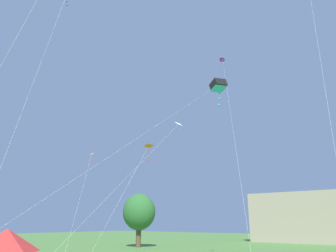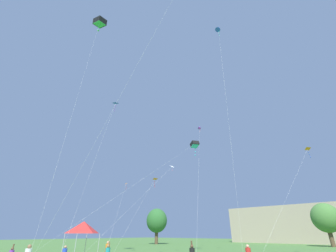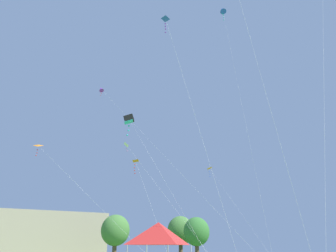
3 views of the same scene
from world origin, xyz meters
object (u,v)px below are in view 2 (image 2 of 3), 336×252
(festival_tent, at_px, (83,227))
(kite_black_box_5, at_px, (195,144))
(kite_purple_diamond_1, at_px, (200,128))
(person_orange_shirt, at_px, (107,251))
(kite_blue_delta_6, at_px, (115,105))
(kite_orange_delta_3, at_px, (307,150))
(kite_orange_delta_4, at_px, (155,180))
(kite_white_delta_7, at_px, (171,168))
(kite_black_box_9, at_px, (100,22))
(kite_blue_diamond_0, at_px, (218,29))
(kite_orange_delta_8, at_px, (126,185))

(festival_tent, height_order, kite_black_box_5, kite_black_box_5)
(kite_black_box_5, bearing_deg, kite_purple_diamond_1, 111.97)
(person_orange_shirt, xyz_separation_m, kite_blue_delta_6, (-1.33, -0.24, 16.89))
(kite_orange_delta_3, relative_size, kite_orange_delta_4, 1.66)
(festival_tent, xyz_separation_m, kite_blue_delta_6, (1.13, 1.27, 14.82))
(person_orange_shirt, relative_size, kite_white_delta_7, 0.12)
(festival_tent, height_order, kite_black_box_9, kite_black_box_9)
(person_orange_shirt, height_order, kite_purple_diamond_1, kite_purple_diamond_1)
(kite_orange_delta_3, bearing_deg, kite_black_box_9, -124.88)
(kite_blue_diamond_0, xyz_separation_m, kite_black_box_5, (-9.40, 5.88, -14.19))
(kite_blue_delta_6, height_order, kite_black_box_9, kite_black_box_9)
(kite_blue_diamond_0, xyz_separation_m, kite_white_delta_7, (-10.95, 1.71, -18.65))
(kite_orange_delta_3, relative_size, kite_black_box_5, 0.70)
(kite_black_box_9, bearing_deg, person_orange_shirt, 81.80)
(kite_orange_delta_3, bearing_deg, kite_white_delta_7, -149.07)
(kite_black_box_5, distance_m, kite_white_delta_7, 6.30)
(kite_orange_delta_8, bearing_deg, kite_blue_delta_6, -50.55)
(kite_white_delta_7, bearing_deg, kite_orange_delta_4, -97.54)
(kite_blue_delta_6, relative_size, kite_black_box_9, 0.62)
(festival_tent, xyz_separation_m, kite_orange_delta_3, (18.46, 20.77, 9.65))
(person_orange_shirt, bearing_deg, kite_blue_diamond_0, -77.43)
(person_orange_shirt, distance_m, kite_blue_diamond_0, 31.77)
(kite_purple_diamond_1, bearing_deg, person_orange_shirt, -88.47)
(kite_blue_diamond_0, relative_size, kite_white_delta_7, 2.12)
(person_orange_shirt, relative_size, kite_blue_diamond_0, 0.06)
(kite_black_box_5, distance_m, kite_orange_delta_8, 12.74)
(kite_white_delta_7, bearing_deg, kite_blue_diamond_0, -8.88)
(person_orange_shirt, height_order, kite_orange_delta_8, kite_orange_delta_8)
(kite_black_box_5, bearing_deg, kite_orange_delta_4, -105.28)
(festival_tent, bearing_deg, kite_purple_diamond_1, 84.44)
(festival_tent, distance_m, kite_blue_diamond_0, 31.30)
(kite_blue_delta_6, distance_m, kite_white_delta_7, 12.02)
(person_orange_shirt, relative_size, kite_black_box_5, 0.08)
(kite_blue_diamond_0, distance_m, kite_black_box_9, 17.07)
(kite_orange_delta_3, bearing_deg, kite_blue_delta_6, -131.62)
(kite_white_delta_7, relative_size, kite_black_box_9, 0.48)
(kite_black_box_5, bearing_deg, kite_black_box_9, -96.59)
(festival_tent, relative_size, person_orange_shirt, 2.01)
(person_orange_shirt, xyz_separation_m, kite_orange_delta_4, (-0.47, 6.71, 7.93))
(festival_tent, relative_size, kite_blue_delta_6, 0.20)
(kite_orange_delta_3, distance_m, kite_orange_delta_4, 21.05)
(festival_tent, distance_m, kite_purple_diamond_1, 27.01)
(kite_blue_delta_6, bearing_deg, kite_purple_diamond_1, 87.48)
(kite_orange_delta_8, bearing_deg, kite_white_delta_7, 13.88)
(festival_tent, relative_size, kite_black_box_9, 0.12)
(kite_black_box_5, bearing_deg, kite_orange_delta_3, 20.62)
(kite_blue_delta_6, bearing_deg, kite_black_box_5, 78.76)
(festival_tent, xyz_separation_m, kite_orange_delta_8, (-5.41, 9.21, 6.34))
(kite_blue_diamond_0, bearing_deg, kite_white_delta_7, 171.12)
(kite_black_box_5, xyz_separation_m, kite_orange_delta_8, (-9.32, -6.09, -6.19))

